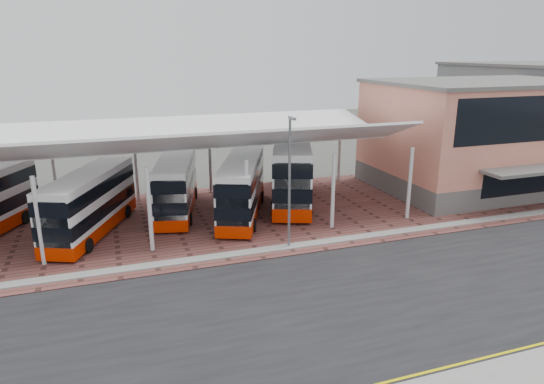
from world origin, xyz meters
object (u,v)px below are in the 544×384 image
at_px(terminal, 483,134).
at_px(bus_5, 292,171).
at_px(bus_2, 90,204).
at_px(bus_4, 242,188).
at_px(bus_3, 177,185).

height_order(terminal, bus_5, terminal).
relative_size(bus_2, bus_4, 0.98).
xyz_separation_m(bus_2, bus_5, (15.04, 2.47, 0.41)).
distance_m(terminal, bus_2, 32.53).
height_order(bus_3, bus_4, bus_4).
height_order(bus_3, bus_5, bus_5).
bearing_deg(bus_5, bus_2, -149.81).
distance_m(bus_2, bus_3, 6.57).
relative_size(terminal, bus_2, 1.83).
height_order(terminal, bus_2, terminal).
bearing_deg(bus_2, bus_4, 24.47).
bearing_deg(bus_2, terminal, 25.78).
relative_size(bus_4, bus_5, 0.84).
bearing_deg(bus_3, bus_2, -141.79).
xyz_separation_m(terminal, bus_3, (-26.42, 1.51, -2.55)).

